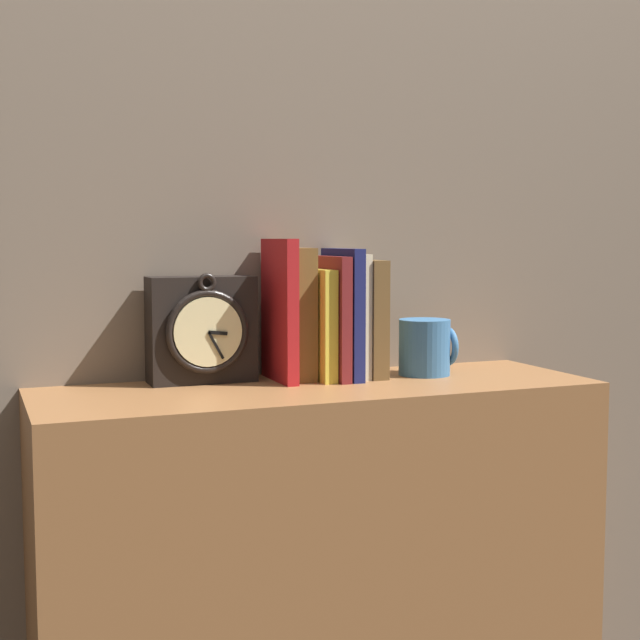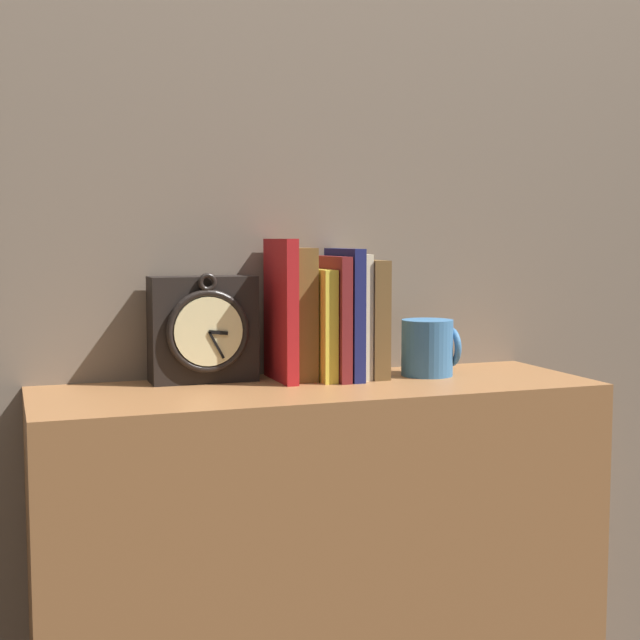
{
  "view_description": "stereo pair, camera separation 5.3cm",
  "coord_description": "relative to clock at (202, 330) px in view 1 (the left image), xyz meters",
  "views": [
    {
      "loc": [
        -0.54,
        -1.35,
        1.18
      ],
      "look_at": [
        0.0,
        0.0,
        1.05
      ],
      "focal_mm": 50.0,
      "sensor_mm": 36.0,
      "label": 1
    },
    {
      "loc": [
        -0.49,
        -1.37,
        1.18
      ],
      "look_at": [
        0.0,
        0.0,
        1.05
      ],
      "focal_mm": 50.0,
      "sensor_mm": 36.0,
      "label": 2
    }
  ],
  "objects": [
    {
      "name": "book_slot2_yellow",
      "position": [
        0.19,
        -0.03,
        0.01
      ],
      "size": [
        0.02,
        0.14,
        0.19
      ],
      "color": "yellow",
      "rests_on": "bookshelf"
    },
    {
      "name": "book_slot5_cream",
      "position": [
        0.26,
        -0.03,
        0.02
      ],
      "size": [
        0.02,
        0.13,
        0.22
      ],
      "color": "beige",
      "rests_on": "bookshelf"
    },
    {
      "name": "mug",
      "position": [
        0.39,
        -0.06,
        -0.04
      ],
      "size": [
        0.1,
        0.09,
        0.1
      ],
      "color": "teal",
      "rests_on": "bookshelf"
    },
    {
      "name": "book_slot3_maroon",
      "position": [
        0.22,
        -0.04,
        0.02
      ],
      "size": [
        0.02,
        0.15,
        0.21
      ],
      "color": "maroon",
      "rests_on": "bookshelf"
    },
    {
      "name": "book_slot1_brown",
      "position": [
        0.16,
        -0.02,
        0.02
      ],
      "size": [
        0.04,
        0.12,
        0.23
      ],
      "color": "brown",
      "rests_on": "bookshelf"
    },
    {
      "name": "clock",
      "position": [
        0.0,
        0.0,
        0.0
      ],
      "size": [
        0.18,
        0.08,
        0.19
      ],
      "color": "black",
      "rests_on": "bookshelf"
    },
    {
      "name": "book_slot6_brown",
      "position": [
        0.29,
        -0.03,
        0.01
      ],
      "size": [
        0.03,
        0.14,
        0.2
      ],
      "color": "brown",
      "rests_on": "bookshelf"
    },
    {
      "name": "wall_back",
      "position": [
        0.17,
        0.07,
        0.27
      ],
      "size": [
        6.0,
        0.05,
        2.6
      ],
      "color": "#756656",
      "rests_on": "ground_plane"
    },
    {
      "name": "book_slot4_navy",
      "position": [
        0.24,
        -0.04,
        0.02
      ],
      "size": [
        0.02,
        0.15,
        0.22
      ],
      "color": "navy",
      "rests_on": "bookshelf"
    },
    {
      "name": "book_slot0_red",
      "position": [
        0.13,
        -0.03,
        0.03
      ],
      "size": [
        0.02,
        0.14,
        0.24
      ],
      "color": "#B01A1D",
      "rests_on": "bookshelf"
    }
  ]
}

